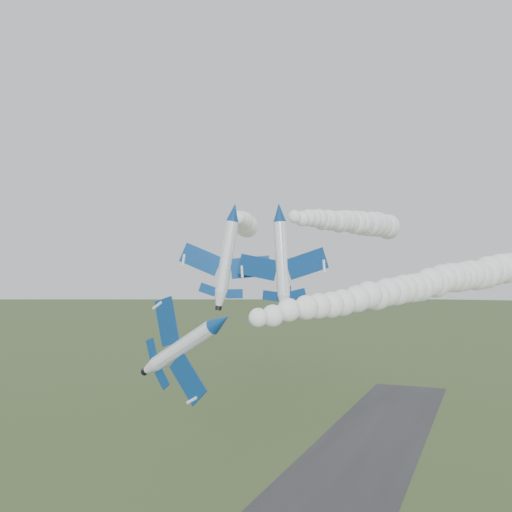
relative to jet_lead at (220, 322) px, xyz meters
The scene contains 6 objects.
jet_lead is the anchor object (origin of this frame).
smoke_trail_jet_lead 41.97m from the jet_lead, 71.87° to the left, with size 5.55×78.45×5.55m, color white, non-canonical shape.
jet_pair_left 28.88m from the jet_lead, 111.98° to the left, with size 11.94×13.97×3.83m.
smoke_trail_jet_pair_left 60.42m from the jet_lead, 111.59° to the left, with size 4.95×57.61×4.95m, color white, non-canonical shape.
jet_pair_right 26.30m from the jet_lead, 97.43° to the left, with size 11.69×14.10×3.51m.
smoke_trail_jet_pair_right 63.91m from the jet_lead, 91.78° to the left, with size 5.71×71.42×5.71m, color white, non-canonical shape.
Camera 1 is at (26.40, -49.32, 38.64)m, focal length 40.00 mm.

